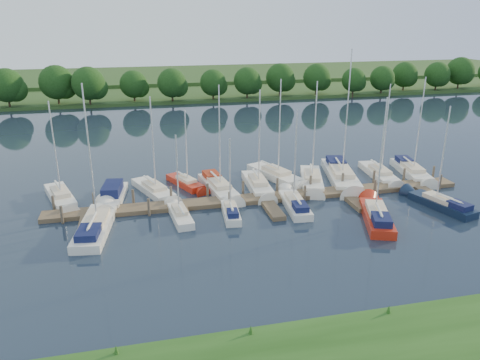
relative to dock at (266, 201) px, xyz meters
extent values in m
plane|color=#182431|center=(0.00, -7.31, -0.20)|extent=(260.00, 260.00, 0.00)
cube|color=#4D392B|center=(0.00, 0.69, 0.00)|extent=(40.00, 2.00, 0.40)
cube|color=#4D392B|center=(-16.00, -2.31, 0.00)|extent=(1.20, 4.00, 0.40)
cube|color=#4D392B|center=(-8.00, -2.31, 0.00)|extent=(1.20, 4.00, 0.40)
cube|color=#4D392B|center=(0.00, -2.31, 0.00)|extent=(1.20, 4.00, 0.40)
cube|color=#4D392B|center=(8.00, -2.31, 0.00)|extent=(1.20, 4.00, 0.40)
cube|color=#4D392B|center=(16.00, -2.31, 0.00)|extent=(1.20, 4.00, 0.40)
cylinder|color=#473D33|center=(-19.00, 1.99, 0.40)|extent=(0.24, 0.24, 2.00)
cylinder|color=#473D33|center=(-15.55, 1.99, 0.40)|extent=(0.24, 0.24, 2.00)
cylinder|color=#473D33|center=(-12.09, 1.99, 0.40)|extent=(0.24, 0.24, 2.00)
cylinder|color=#473D33|center=(-8.64, 1.99, 0.40)|extent=(0.24, 0.24, 2.00)
cylinder|color=#473D33|center=(-5.18, 1.99, 0.40)|extent=(0.24, 0.24, 2.00)
cylinder|color=#473D33|center=(-1.73, 1.99, 0.40)|extent=(0.24, 0.24, 2.00)
cylinder|color=#473D33|center=(1.73, 1.99, 0.40)|extent=(0.24, 0.24, 2.00)
cylinder|color=#473D33|center=(5.18, 1.99, 0.40)|extent=(0.24, 0.24, 2.00)
cylinder|color=#473D33|center=(8.64, 1.99, 0.40)|extent=(0.24, 0.24, 2.00)
cylinder|color=#473D33|center=(12.09, 1.99, 0.40)|extent=(0.24, 0.24, 2.00)
cylinder|color=#473D33|center=(15.55, 1.99, 0.40)|extent=(0.24, 0.24, 2.00)
cylinder|color=#473D33|center=(19.00, 1.99, 0.40)|extent=(0.24, 0.24, 2.00)
cylinder|color=#473D33|center=(-18.00, -0.61, 0.40)|extent=(0.24, 0.24, 2.00)
cylinder|color=#473D33|center=(-10.80, -0.61, 0.40)|extent=(0.24, 0.24, 2.00)
cylinder|color=#473D33|center=(-3.60, -0.61, 0.40)|extent=(0.24, 0.24, 2.00)
cylinder|color=#473D33|center=(3.60, -0.61, 0.40)|extent=(0.24, 0.24, 2.00)
cylinder|color=#473D33|center=(10.80, -0.61, 0.40)|extent=(0.24, 0.24, 2.00)
cylinder|color=#473D33|center=(18.00, -0.61, 0.40)|extent=(0.24, 0.24, 2.00)
cube|color=#24471B|center=(0.00, 67.69, 0.10)|extent=(180.00, 30.00, 0.60)
cube|color=#395425|center=(0.00, 92.69, 0.50)|extent=(220.00, 40.00, 1.40)
cylinder|color=#38281C|center=(-34.06, 52.74, 1.08)|extent=(0.36, 0.36, 2.57)
sphere|color=#16380F|center=(-34.06, 52.74, 4.22)|extent=(5.99, 5.99, 5.99)
sphere|color=#16380F|center=(-32.78, 52.94, 3.37)|extent=(4.28, 4.28, 4.28)
cylinder|color=#38281C|center=(-26.97, 54.44, 0.83)|extent=(0.36, 0.36, 2.07)
sphere|color=#16380F|center=(-26.97, 54.44, 3.36)|extent=(4.82, 4.82, 4.82)
sphere|color=#16380F|center=(-25.94, 54.64, 2.67)|extent=(3.45, 3.45, 3.45)
cylinder|color=#38281C|center=(-19.14, 52.87, 0.94)|extent=(0.36, 0.36, 2.27)
sphere|color=#16380F|center=(-19.14, 52.87, 3.72)|extent=(5.31, 5.31, 5.31)
sphere|color=#16380F|center=(-18.00, 53.07, 2.96)|extent=(3.79, 3.79, 3.79)
cylinder|color=#38281C|center=(-11.42, 55.61, 1.15)|extent=(0.36, 0.36, 2.70)
sphere|color=#16380F|center=(-11.42, 55.61, 4.44)|extent=(6.29, 6.29, 6.29)
sphere|color=#16380F|center=(-10.07, 55.81, 3.54)|extent=(4.49, 4.49, 4.49)
cylinder|color=#38281C|center=(-3.51, 56.01, 0.86)|extent=(0.36, 0.36, 2.12)
sphere|color=#16380F|center=(-3.51, 56.01, 3.45)|extent=(4.94, 4.94, 4.94)
sphere|color=#16380F|center=(-2.45, 56.21, 2.74)|extent=(3.53, 3.53, 3.53)
cylinder|color=#38281C|center=(2.78, 55.67, 1.02)|extent=(0.36, 0.36, 2.45)
sphere|color=#16380F|center=(2.78, 55.67, 4.01)|extent=(5.71, 5.71, 5.71)
sphere|color=#16380F|center=(4.00, 55.87, 3.20)|extent=(4.08, 4.08, 4.08)
cylinder|color=#38281C|center=(11.27, 53.98, 1.01)|extent=(0.36, 0.36, 2.41)
sphere|color=#16380F|center=(11.27, 53.98, 3.96)|extent=(5.63, 5.63, 5.63)
sphere|color=#16380F|center=(12.47, 54.18, 3.15)|extent=(4.02, 4.02, 4.02)
cylinder|color=#38281C|center=(17.65, 54.58, 1.16)|extent=(0.36, 0.36, 2.73)
sphere|color=#16380F|center=(17.65, 54.58, 4.50)|extent=(6.37, 6.37, 6.37)
sphere|color=#16380F|center=(19.02, 54.78, 3.59)|extent=(4.55, 4.55, 4.55)
cylinder|color=#38281C|center=(25.38, 53.85, 1.09)|extent=(0.36, 0.36, 2.57)
sphere|color=#16380F|center=(25.38, 53.85, 4.23)|extent=(6.00, 6.00, 6.00)
sphere|color=#16380F|center=(26.66, 54.05, 3.37)|extent=(4.29, 4.29, 4.29)
cylinder|color=#38281C|center=(32.55, 54.34, 1.08)|extent=(0.36, 0.36, 2.55)
sphere|color=#16380F|center=(32.55, 54.34, 4.20)|extent=(5.96, 5.96, 5.96)
sphere|color=#16380F|center=(33.83, 54.54, 3.35)|extent=(4.26, 4.26, 4.26)
cylinder|color=#38281C|center=(40.64, 55.08, 1.19)|extent=(0.36, 0.36, 2.79)
sphere|color=#16380F|center=(40.64, 55.08, 4.60)|extent=(6.50, 6.50, 6.50)
sphere|color=#16380F|center=(42.03, 55.28, 3.67)|extent=(4.64, 4.64, 4.64)
cylinder|color=#38281C|center=(47.84, 54.72, 1.24)|extent=(0.36, 0.36, 2.87)
sphere|color=#16380F|center=(47.84, 54.72, 4.75)|extent=(6.70, 6.70, 6.70)
sphere|color=#16380F|center=(49.28, 54.92, 3.79)|extent=(4.79, 4.79, 4.79)
cylinder|color=#38281C|center=(54.12, 53.41, 1.11)|extent=(0.36, 0.36, 2.62)
sphere|color=#16380F|center=(54.12, 53.41, 4.31)|extent=(6.11, 6.11, 6.11)
sphere|color=#16380F|center=(55.43, 53.61, 3.44)|extent=(4.36, 4.36, 4.36)
cylinder|color=#38281C|center=(61.56, 53.78, 1.04)|extent=(0.36, 0.36, 2.49)
sphere|color=#16380F|center=(61.56, 53.78, 4.09)|extent=(5.81, 5.81, 5.81)
sphere|color=#16380F|center=(62.81, 53.98, 3.26)|extent=(4.15, 4.15, 4.15)
cube|color=white|center=(-18.87, 5.07, -0.05)|extent=(3.72, 6.77, 1.15)
cone|color=white|center=(-17.88, 1.96, -0.05)|extent=(1.56, 2.45, 0.91)
cube|color=beige|center=(-18.77, 4.76, 0.69)|extent=(2.20, 3.21, 0.52)
cylinder|color=silver|center=(-18.67, 4.45, 4.94)|extent=(0.12, 0.12, 8.81)
cylinder|color=silver|center=(-19.06, 5.70, 1.11)|extent=(0.99, 2.83, 0.10)
cylinder|color=white|center=(-19.06, 5.70, 1.11)|extent=(0.98, 2.55, 0.20)
cube|color=white|center=(-13.97, 3.93, -0.05)|extent=(2.83, 6.27, 1.14)
cone|color=white|center=(-14.40, 0.93, -0.05)|extent=(1.24, 1.94, 1.00)
cube|color=#131942|center=(-13.97, 3.93, 0.88)|extent=(2.05, 3.52, 1.02)
cube|color=white|center=(-10.16, 5.12, -0.05)|extent=(4.16, 6.85, 0.99)
cone|color=white|center=(-8.94, 2.03, -0.05)|extent=(1.71, 2.50, 0.93)
cube|color=beige|center=(-10.04, 4.81, 0.57)|extent=(2.39, 3.29, 0.45)
cylinder|color=silver|center=(-9.91, 4.50, 4.91)|extent=(0.12, 0.12, 8.95)
cylinder|color=silver|center=(-10.40, 5.74, 0.93)|extent=(1.19, 2.81, 0.10)
cylinder|color=white|center=(-10.40, 5.74, 0.93)|extent=(1.16, 2.54, 0.20)
cube|color=#B52310|center=(-6.83, 6.41, -0.05)|extent=(3.56, 5.59, 0.95)
cone|color=#B52310|center=(-5.75, 3.92, -0.05)|extent=(1.45, 2.05, 0.76)
cube|color=beige|center=(-6.73, 6.16, 0.53)|extent=(2.02, 2.70, 0.43)
cylinder|color=silver|center=(-6.62, 5.92, 4.07)|extent=(0.12, 0.12, 7.33)
cylinder|color=silver|center=(-7.05, 6.91, 0.88)|extent=(1.06, 2.28, 0.10)
cylinder|color=white|center=(-7.05, 6.91, 0.88)|extent=(1.05, 2.07, 0.20)
cube|color=white|center=(-3.78, 4.22, -0.05)|extent=(3.07, 7.53, 1.11)
cone|color=white|center=(-3.26, 0.60, -0.05)|extent=(1.38, 2.68, 1.02)
cube|color=beige|center=(-3.73, 3.86, 0.66)|extent=(1.99, 3.48, 0.51)
cube|color=maroon|center=(-4.07, 6.25, 0.76)|extent=(1.73, 2.38, 0.56)
cylinder|color=silver|center=(-3.68, 3.50, 5.45)|extent=(0.12, 0.12, 9.88)
cylinder|color=silver|center=(-3.88, 4.95, 1.07)|extent=(0.57, 3.27, 0.10)
cylinder|color=white|center=(-3.88, 4.95, 1.07)|extent=(0.61, 2.93, 0.20)
cube|color=white|center=(0.25, 4.11, -0.05)|extent=(2.20, 6.95, 1.17)
cone|color=white|center=(0.11, 0.67, -0.05)|extent=(1.06, 2.45, 0.96)
cube|color=beige|center=(0.23, 3.76, 0.70)|extent=(1.57, 3.15, 0.53)
cylinder|color=silver|center=(0.22, 3.42, 5.19)|extent=(0.12, 0.12, 9.29)
cylinder|color=silver|center=(0.28, 4.79, 1.13)|extent=(0.22, 3.10, 0.10)
cylinder|color=white|center=(0.28, 4.79, 1.13)|extent=(0.31, 2.76, 0.20)
cube|color=white|center=(2.84, 6.71, -0.05)|extent=(4.54, 7.57, 1.14)
cone|color=white|center=(4.15, 3.29, -0.05)|extent=(1.88, 2.76, 1.03)
cube|color=beige|center=(2.97, 6.36, 0.68)|extent=(2.62, 3.63, 0.52)
cylinder|color=silver|center=(3.10, 6.02, 5.47)|extent=(0.12, 0.12, 9.89)
cylinder|color=silver|center=(2.57, 7.39, 1.09)|extent=(1.28, 3.11, 0.10)
cylinder|color=white|center=(2.57, 7.39, 1.09)|extent=(1.24, 2.81, 0.20)
cube|color=white|center=(6.20, 4.28, -0.05)|extent=(4.20, 7.61, 1.15)
cone|color=white|center=(5.08, 0.78, -0.05)|extent=(1.76, 2.76, 1.03)
cube|color=beige|center=(6.09, 3.93, 0.69)|extent=(2.48, 3.61, 0.52)
cylinder|color=silver|center=(5.98, 3.58, 5.48)|extent=(0.12, 0.12, 9.90)
cylinder|color=silver|center=(6.43, 4.97, 1.10)|extent=(1.11, 3.17, 0.10)
cylinder|color=white|center=(6.43, 4.97, 1.10)|extent=(1.09, 2.85, 0.20)
cube|color=white|center=(9.73, 4.86, -0.05)|extent=(4.75, 9.82, 1.25)
cone|color=white|center=(8.65, 0.26, -0.05)|extent=(2.05, 3.53, 1.32)
cube|color=beige|center=(9.62, 4.40, 0.77)|extent=(2.91, 4.60, 0.57)
cube|color=#131942|center=(10.34, 7.44, 0.88)|extent=(2.46, 3.19, 0.62)
cylinder|color=silver|center=(9.51, 3.94, 6.98)|extent=(0.12, 0.12, 12.77)
cylinder|color=silver|center=(9.95, 5.78, 1.22)|extent=(1.07, 4.17, 0.10)
cylinder|color=white|center=(9.95, 5.78, 1.22)|extent=(1.06, 3.73, 0.20)
cube|color=white|center=(14.10, 4.63, -0.05)|extent=(2.63, 7.11, 1.04)
cone|color=white|center=(13.75, 1.17, -0.05)|extent=(1.21, 2.52, 0.97)
cube|color=beige|center=(14.06, 4.28, 0.60)|extent=(1.77, 3.26, 0.47)
cylinder|color=silver|center=(14.03, 3.93, 5.15)|extent=(0.12, 0.12, 9.39)
cylinder|color=silver|center=(14.17, 5.32, 0.98)|extent=(0.41, 3.12, 0.10)
cylinder|color=white|center=(14.17, 5.32, 0.98)|extent=(0.48, 2.79, 0.20)
cube|color=white|center=(17.95, 4.48, -0.05)|extent=(3.35, 7.64, 1.12)
cone|color=white|center=(17.29, 0.85, -0.05)|extent=(1.48, 2.73, 1.03)
cube|color=beige|center=(17.88, 4.12, 0.66)|extent=(2.12, 3.55, 0.51)
cube|color=#131942|center=(18.32, 6.52, 0.76)|extent=(1.82, 2.44, 0.56)
cylinder|color=silver|center=(17.82, 3.75, 5.50)|extent=(0.12, 0.12, 9.97)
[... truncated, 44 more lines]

